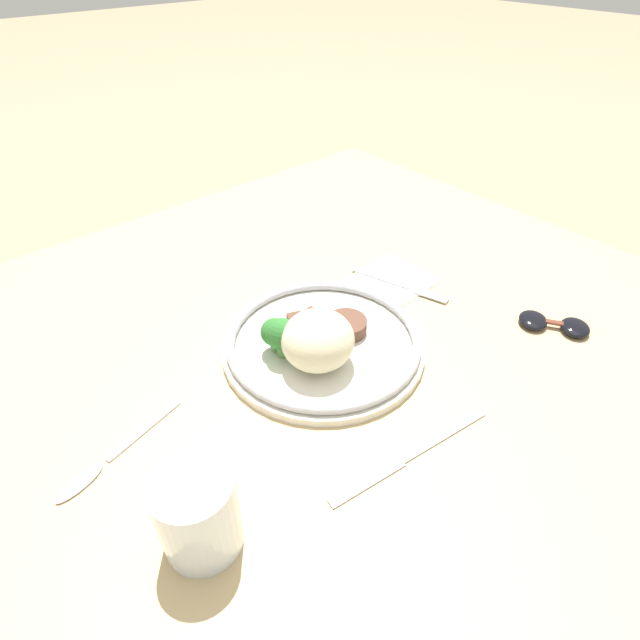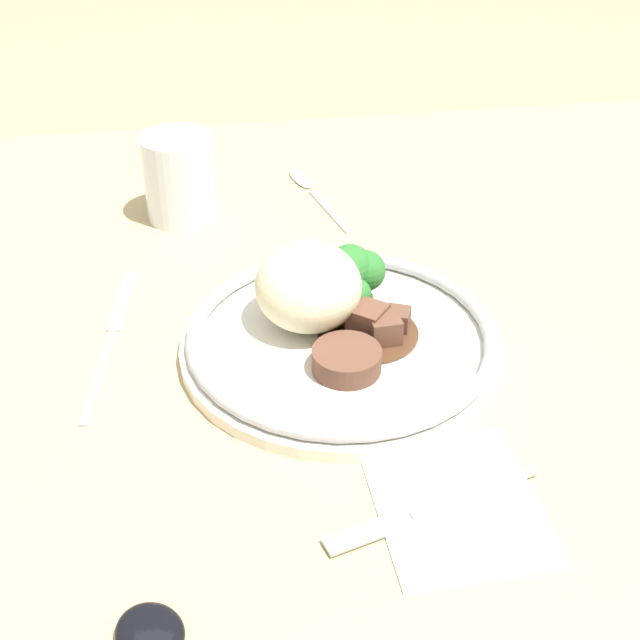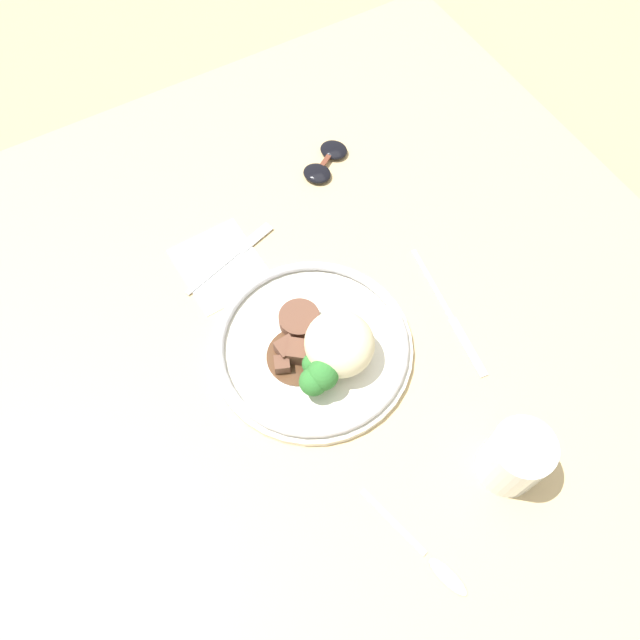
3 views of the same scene
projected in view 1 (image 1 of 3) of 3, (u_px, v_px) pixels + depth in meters
name	position (u px, v px, depth m)	size (l,w,h in m)	color
ground_plane	(351.00, 371.00, 0.73)	(8.00, 8.00, 0.00)	#998466
dining_table	(352.00, 359.00, 0.72)	(1.10, 1.13, 0.05)	tan
napkin	(389.00, 282.00, 0.83)	(0.14, 0.12, 0.00)	white
plate	(319.00, 340.00, 0.68)	(0.28, 0.28, 0.09)	silver
juice_glass	(199.00, 515.00, 0.46)	(0.08, 0.08, 0.09)	orange
fork	(408.00, 288.00, 0.81)	(0.06, 0.17, 0.00)	#ADADB2
knife	(407.00, 459.00, 0.55)	(0.22, 0.04, 0.00)	#ADADB2
spoon	(97.00, 469.00, 0.54)	(0.17, 0.05, 0.01)	#ADADB2
sunglasses	(554.00, 324.00, 0.73)	(0.09, 0.11, 0.01)	black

